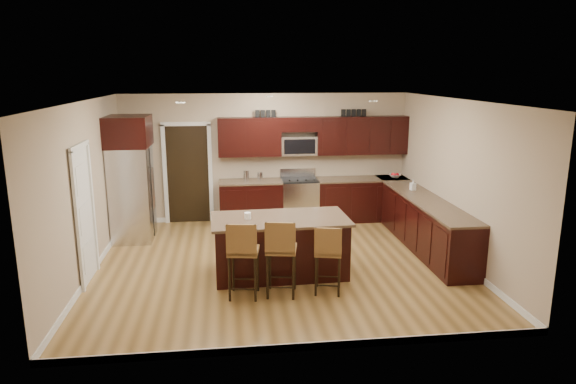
{
  "coord_description": "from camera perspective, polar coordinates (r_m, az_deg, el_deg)",
  "views": [
    {
      "loc": [
        -0.82,
        -8.01,
        3.13
      ],
      "look_at": [
        0.19,
        0.4,
        1.14
      ],
      "focal_mm": 32.0,
      "sensor_mm": 36.0,
      "label": 1
    }
  ],
  "objects": [
    {
      "name": "pantry_door",
      "position": [
        8.29,
        -21.73,
        -2.52
      ],
      "size": [
        0.03,
        0.8,
        2.04
      ],
      "primitive_type": "cube",
      "color": "white",
      "rests_on": "floor"
    },
    {
      "name": "base_cabinets",
      "position": [
        10.2,
        8.89,
        -2.13
      ],
      "size": [
        4.02,
        3.96,
        0.92
      ],
      "color": "black",
      "rests_on": "floor"
    },
    {
      "name": "refrigerator",
      "position": [
        10.05,
        -17.03,
        1.58
      ],
      "size": [
        0.79,
        0.95,
        2.35
      ],
      "color": "silver",
      "rests_on": "floor"
    },
    {
      "name": "stool_left",
      "position": [
        7.2,
        -5.05,
        -6.56
      ],
      "size": [
        0.48,
        0.48,
        1.12
      ],
      "rotation": [
        0.0,
        0.0,
        -0.15
      ],
      "color": "olive",
      "rests_on": "floor"
    },
    {
      "name": "stool_mid",
      "position": [
        7.24,
        -0.79,
        -6.37
      ],
      "size": [
        0.49,
        0.49,
        1.13
      ],
      "rotation": [
        0.0,
        0.0,
        -0.19
      ],
      "color": "olive",
      "rests_on": "floor"
    },
    {
      "name": "ceiling",
      "position": [
        8.07,
        -1.02,
        10.14
      ],
      "size": [
        6.0,
        6.0,
        0.0
      ],
      "primitive_type": "plane",
      "rotation": [
        3.14,
        0.0,
        0.0
      ],
      "color": "silver",
      "rests_on": "wall_back"
    },
    {
      "name": "stool_right",
      "position": [
        7.36,
        4.48,
        -6.63
      ],
      "size": [
        0.46,
        0.46,
        1.02
      ],
      "rotation": [
        0.0,
        0.0,
        -0.24
      ],
      "color": "olive",
      "rests_on": "floor"
    },
    {
      "name": "soap_bottle",
      "position": [
        10.1,
        13.71,
        0.78
      ],
      "size": [
        0.11,
        0.11,
        0.21
      ],
      "primitive_type": "imported",
      "rotation": [
        0.0,
        0.0,
        0.23
      ],
      "color": "#B2B2B2",
      "rests_on": "base_cabinets"
    },
    {
      "name": "floor_mat",
      "position": [
        9.79,
        0.12,
        -5.41
      ],
      "size": [
        0.96,
        0.65,
        0.01
      ],
      "primitive_type": "cube",
      "rotation": [
        0.0,
        0.0,
        -0.03
      ],
      "color": "olive",
      "rests_on": "floor"
    },
    {
      "name": "canister_tall",
      "position": [
        10.68,
        -4.67,
        1.8
      ],
      "size": [
        0.12,
        0.12,
        0.21
      ],
      "primitive_type": "cylinder",
      "color": "silver",
      "rests_on": "base_cabinets"
    },
    {
      "name": "island_jar",
      "position": [
        7.93,
        -4.51,
        -2.65
      ],
      "size": [
        0.1,
        0.1,
        0.1
      ],
      "primitive_type": "cylinder",
      "color": "white",
      "rests_on": "island"
    },
    {
      "name": "microwave",
      "position": [
        10.83,
        1.19,
        5.18
      ],
      "size": [
        0.76,
        0.31,
        0.4
      ],
      "primitive_type": "cube",
      "color": "silver",
      "rests_on": "upper_cabinets"
    },
    {
      "name": "doorway",
      "position": [
        10.98,
        -11.05,
        1.93
      ],
      "size": [
        0.85,
        0.03,
        2.06
      ],
      "primitive_type": "cube",
      "color": "black",
      "rests_on": "floor"
    },
    {
      "name": "letter_decor",
      "position": [
        10.77,
        2.4,
        8.74
      ],
      "size": [
        2.2,
        0.03,
        0.15
      ],
      "primitive_type": null,
      "color": "black",
      "rests_on": "upper_cabinets"
    },
    {
      "name": "canister_short",
      "position": [
        10.7,
        -3.13,
        1.75
      ],
      "size": [
        0.11,
        0.11,
        0.18
      ],
      "primitive_type": "cylinder",
      "color": "silver",
      "rests_on": "base_cabinets"
    },
    {
      "name": "floor",
      "position": [
        8.64,
        -0.94,
        -8.04
      ],
      "size": [
        6.0,
        6.0,
        0.0
      ],
      "primitive_type": "plane",
      "color": "olive",
      "rests_on": "ground"
    },
    {
      "name": "upper_cabinets",
      "position": [
        10.84,
        3.13,
        6.35
      ],
      "size": [
        4.0,
        0.33,
        0.8
      ],
      "color": "black",
      "rests_on": "wall_back"
    },
    {
      "name": "island",
      "position": [
        8.13,
        -0.89,
        -6.21
      ],
      "size": [
        2.16,
        1.18,
        0.92
      ],
      "rotation": [
        0.0,
        0.0,
        0.03
      ],
      "color": "black",
      "rests_on": "floor"
    },
    {
      "name": "wall_right",
      "position": [
        9.05,
        18.27,
        1.19
      ],
      "size": [
        0.0,
        5.5,
        5.5
      ],
      "primitive_type": "plane",
      "rotation": [
        1.57,
        0.0,
        -1.57
      ],
      "color": "tan",
      "rests_on": "floor"
    },
    {
      "name": "wall_left",
      "position": [
        8.5,
        -21.55,
        0.17
      ],
      "size": [
        0.0,
        5.5,
        5.5
      ],
      "primitive_type": "plane",
      "rotation": [
        1.57,
        0.0,
        1.57
      ],
      "color": "tan",
      "rests_on": "floor"
    },
    {
      "name": "fruit_bowl",
      "position": [
        11.27,
        11.77,
        1.78
      ],
      "size": [
        0.33,
        0.33,
        0.06
      ],
      "primitive_type": "imported",
      "rotation": [
        0.0,
        0.0,
        -0.31
      ],
      "color": "silver",
      "rests_on": "base_cabinets"
    },
    {
      "name": "range",
      "position": [
        10.9,
        1.28,
        -0.92
      ],
      "size": [
        0.76,
        0.64,
        1.11
      ],
      "color": "silver",
      "rests_on": "floor"
    },
    {
      "name": "wall_back",
      "position": [
        10.94,
        -2.46,
        3.82
      ],
      "size": [
        6.0,
        0.0,
        6.0
      ],
      "primitive_type": "plane",
      "rotation": [
        1.57,
        0.0,
        0.0
      ],
      "color": "tan",
      "rests_on": "floor"
    }
  ]
}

